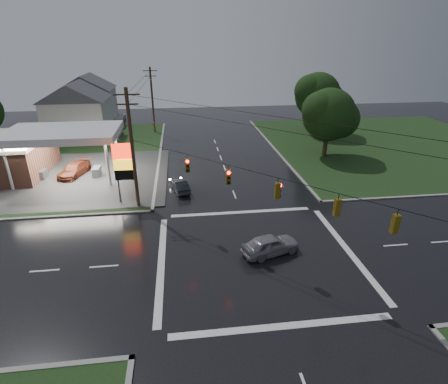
{
  "coord_description": "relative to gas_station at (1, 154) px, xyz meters",
  "views": [
    {
      "loc": [
        -5.12,
        -21.25,
        14.81
      ],
      "look_at": [
        -1.82,
        5.06,
        3.0
      ],
      "focal_mm": 28.0,
      "sensor_mm": 36.0,
      "label": 1
    }
  ],
  "objects": [
    {
      "name": "utility_pole_nw",
      "position": [
        16.18,
        -10.2,
        3.17
      ],
      "size": [
        2.2,
        0.32,
        11.0
      ],
      "color": "#382619",
      "rests_on": "ground"
    },
    {
      "name": "car_pump",
      "position": [
        8.05,
        -1.07,
        -1.81
      ],
      "size": [
        3.43,
        5.43,
        1.47
      ],
      "primitive_type": "imported",
      "rotation": [
        0.0,
        0.0,
        -0.29
      ],
      "color": "#5C2515",
      "rests_on": "ground"
    },
    {
      "name": "car_crossing",
      "position": [
        26.71,
        -19.55,
        -1.8
      ],
      "size": [
        4.71,
        2.97,
        1.49
      ],
      "primitive_type": "imported",
      "rotation": [
        0.0,
        0.0,
        1.87
      ],
      "color": "gray",
      "rests_on": "ground"
    },
    {
      "name": "house_far",
      "position": [
        3.73,
        28.3,
        1.86
      ],
      "size": [
        11.05,
        8.48,
        8.6
      ],
      "color": "silver",
      "rests_on": "ground"
    },
    {
      "name": "tree_ne_near",
      "position": [
        39.82,
        2.29,
        3.01
      ],
      "size": [
        7.99,
        6.8,
        8.98
      ],
      "color": "black",
      "rests_on": "ground"
    },
    {
      "name": "utility_pole_n",
      "position": [
        16.18,
        18.3,
        2.92
      ],
      "size": [
        2.2,
        0.32,
        10.5
      ],
      "color": "#382619",
      "rests_on": "ground"
    },
    {
      "name": "grass_nw",
      "position": [
        -0.32,
        6.3,
        -2.51
      ],
      "size": [
        36.0,
        36.0,
        0.08
      ],
      "primitive_type": "cube",
      "color": "black",
      "rests_on": "ground"
    },
    {
      "name": "ground",
      "position": [
        25.68,
        -19.7,
        -2.55
      ],
      "size": [
        120.0,
        120.0,
        0.0
      ],
      "primitive_type": "plane",
      "color": "black",
      "rests_on": "ground"
    },
    {
      "name": "pylon_sign",
      "position": [
        15.18,
        -9.2,
        1.46
      ],
      "size": [
        2.0,
        0.35,
        6.0
      ],
      "color": "#59595E",
      "rests_on": "ground"
    },
    {
      "name": "house_near",
      "position": [
        4.73,
        16.3,
        1.86
      ],
      "size": [
        11.05,
        8.48,
        8.6
      ],
      "color": "silver",
      "rests_on": "ground"
    },
    {
      "name": "car_north",
      "position": [
        20.17,
        -7.16,
        -1.92
      ],
      "size": [
        2.15,
        4.0,
        1.25
      ],
      "primitive_type": "imported",
      "rotation": [
        0.0,
        0.0,
        3.37
      ],
      "color": "#212429",
      "rests_on": "ground"
    },
    {
      "name": "tree_ne_far",
      "position": [
        42.83,
        14.29,
        3.63
      ],
      "size": [
        8.46,
        7.2,
        9.8
      ],
      "color": "black",
      "rests_on": "ground"
    },
    {
      "name": "gas_station",
      "position": [
        0.0,
        0.0,
        0.0
      ],
      "size": [
        26.2,
        18.0,
        5.6
      ],
      "color": "#2D2D2D",
      "rests_on": "ground"
    },
    {
      "name": "grass_ne",
      "position": [
        51.68,
        6.3,
        -2.51
      ],
      "size": [
        36.0,
        36.0,
        0.08
      ],
      "primitive_type": "cube",
      "color": "black",
      "rests_on": "ground"
    },
    {
      "name": "traffic_signals",
      "position": [
        25.69,
        -19.72,
        3.93
      ],
      "size": [
        26.87,
        26.87,
        1.47
      ],
      "color": "black",
      "rests_on": "ground"
    }
  ]
}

